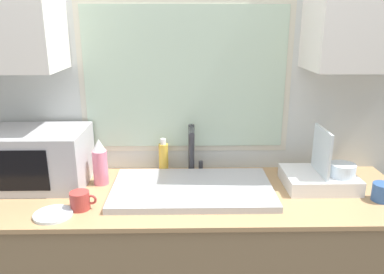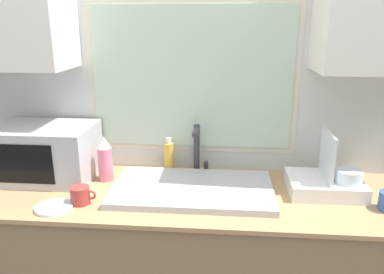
% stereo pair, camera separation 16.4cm
% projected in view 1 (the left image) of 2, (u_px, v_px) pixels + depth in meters
% --- Properties ---
extents(countertop, '(2.07, 0.64, 0.89)m').
position_uv_depth(countertop, '(186.00, 273.00, 1.89)').
color(countertop, '#8C7251').
rests_on(countertop, ground_plane).
extents(wall_back, '(6.00, 0.38, 2.60)m').
position_uv_depth(wall_back, '(185.00, 72.00, 1.88)').
color(wall_back, silver).
rests_on(wall_back, ground_plane).
extents(sink_basin, '(0.75, 0.44, 0.03)m').
position_uv_depth(sink_basin, '(192.00, 189.00, 1.75)').
color(sink_basin, '#B2B2B7').
rests_on(sink_basin, countertop).
extents(faucet, '(0.08, 0.15, 0.26)m').
position_uv_depth(faucet, '(192.00, 146.00, 1.93)').
color(faucet, '#333338').
rests_on(faucet, countertop).
extents(microwave, '(0.50, 0.34, 0.27)m').
position_uv_depth(microwave, '(34.00, 158.00, 1.81)').
color(microwave, '#B2B2B7').
rests_on(microwave, countertop).
extents(dish_rack, '(0.33, 0.26, 0.29)m').
position_uv_depth(dish_rack, '(321.00, 176.00, 1.80)').
color(dish_rack, white).
rests_on(dish_rack, countertop).
extents(spray_bottle, '(0.07, 0.07, 0.23)m').
position_uv_depth(spray_bottle, '(100.00, 163.00, 1.82)').
color(spray_bottle, '#D8728C').
rests_on(spray_bottle, countertop).
extents(soap_bottle, '(0.05, 0.05, 0.19)m').
position_uv_depth(soap_bottle, '(163.00, 158.00, 1.96)').
color(soap_bottle, gold).
rests_on(soap_bottle, countertop).
extents(mug_near_sink, '(0.11, 0.08, 0.08)m').
position_uv_depth(mug_near_sink, '(80.00, 201.00, 1.59)').
color(mug_near_sink, '#A53833').
rests_on(mug_near_sink, countertop).
extents(mug_by_rack, '(0.12, 0.09, 0.08)m').
position_uv_depth(mug_by_rack, '(382.00, 192.00, 1.66)').
color(mug_by_rack, '#335999').
rests_on(mug_by_rack, countertop).
extents(small_plate, '(0.16, 0.16, 0.01)m').
position_uv_depth(small_plate, '(53.00, 214.00, 1.54)').
color(small_plate, silver).
rests_on(small_plate, countertop).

